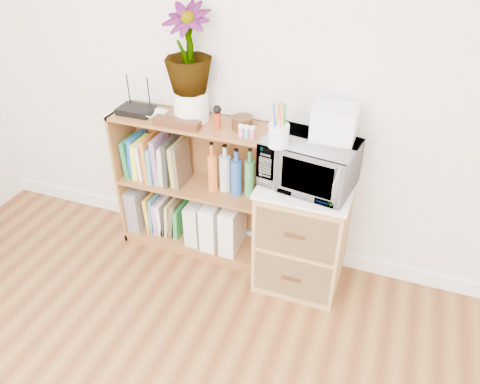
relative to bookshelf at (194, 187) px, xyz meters
The scene contains 21 objects.
skirting_board 0.57m from the bookshelf, 21.80° to the left, with size 4.00×0.02×0.10m, color white.
bookshelf is the anchor object (origin of this frame).
wicker_unit 0.76m from the bookshelf, ahead, with size 0.50×0.45×0.70m, color #9E7542.
microwave 0.85m from the bookshelf, ahead, with size 0.49×0.33×0.27m, color silver.
pen_cup 0.86m from the bookshelf, 18.22° to the right, with size 0.11×0.11×0.12m, color white.
small_appliance 1.04m from the bookshelf, ahead, with size 0.23×0.19×0.18m, color white.
router 0.61m from the bookshelf, behind, with size 0.21×0.15×0.04m, color black.
white_bowl 0.54m from the bookshelf, behind, with size 0.13×0.13×0.03m, color silver.
plant_pot 0.56m from the bookshelf, 78.58° to the left, with size 0.21×0.21×0.18m, color white.
potted_plant 0.89m from the bookshelf, 78.58° to the left, with size 0.27×0.27×0.48m, color #3A6F2C.
trinket_box 0.51m from the bookshelf, 109.13° to the right, with size 0.28×0.07×0.05m, color #371C0F.
kokeshi_doll 0.56m from the bookshelf, 11.58° to the right, with size 0.04×0.04×0.10m, color #9E2713.
wooden_bowl 0.61m from the bookshelf, ahead, with size 0.12×0.12×0.07m, color #36210E.
paint_jars 0.64m from the bookshelf, 13.03° to the right, with size 0.11×0.04×0.06m, color #CC7179.
file_box 0.50m from the bookshelf, behind, with size 0.09×0.25×0.31m, color slate.
magazine_holder_left 0.26m from the bookshelf, 40.11° to the right, with size 0.09×0.24×0.30m, color silver.
magazine_holder_mid 0.28m from the bookshelf, ahead, with size 0.10×0.26×0.33m, color white.
magazine_holder_right 0.36m from the bookshelf, ahead, with size 0.10×0.26×0.33m, color white.
cookbooks 0.30m from the bookshelf, behind, with size 0.41×0.20×0.31m.
liquor_bottles 0.31m from the bookshelf, ahead, with size 0.30×0.07×0.32m.
lower_books 0.36m from the bookshelf, behind, with size 0.26×0.19×0.28m.
Camera 1 is at (0.82, -0.18, 2.13)m, focal length 35.00 mm.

